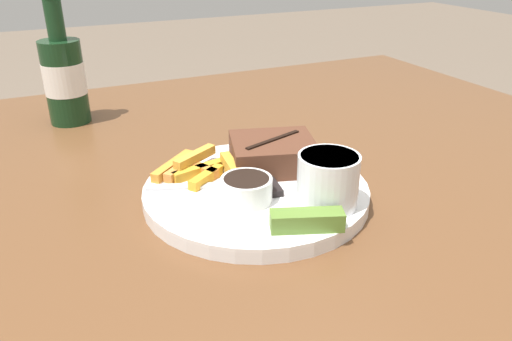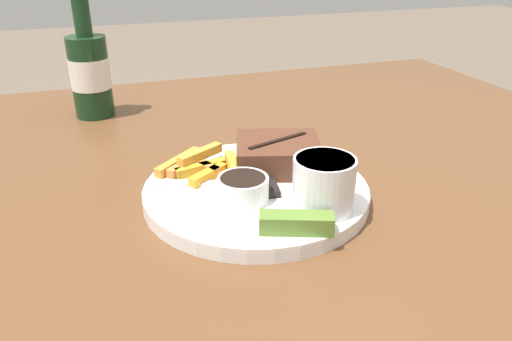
{
  "view_description": "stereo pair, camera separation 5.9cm",
  "coord_description": "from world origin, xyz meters",
  "px_view_note": "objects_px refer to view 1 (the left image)",
  "views": [
    {
      "loc": [
        -0.23,
        -0.49,
        1.02
      ],
      "look_at": [
        0.0,
        0.0,
        0.76
      ],
      "focal_mm": 35.0,
      "sensor_mm": 36.0,
      "label": 1
    },
    {
      "loc": [
        -0.17,
        -0.51,
        1.02
      ],
      "look_at": [
        0.0,
        0.0,
        0.76
      ],
      "focal_mm": 35.0,
      "sensor_mm": 36.0,
      "label": 2
    }
  ],
  "objects_px": {
    "coleslaw_cup": "(328,178)",
    "dipping_sauce_cup": "(247,188)",
    "dinner_plate": "(256,192)",
    "pickle_spear": "(307,220)",
    "steak_portion": "(273,153)",
    "fork_utensil": "(197,186)",
    "knife_utensil": "(261,172)",
    "beer_bottle": "(64,76)"
  },
  "relations": [
    {
      "from": "dipping_sauce_cup",
      "to": "fork_utensil",
      "type": "bearing_deg",
      "value": 126.72
    },
    {
      "from": "steak_portion",
      "to": "fork_utensil",
      "type": "bearing_deg",
      "value": -171.52
    },
    {
      "from": "pickle_spear",
      "to": "coleslaw_cup",
      "type": "bearing_deg",
      "value": 37.34
    },
    {
      "from": "coleslaw_cup",
      "to": "beer_bottle",
      "type": "xyz_separation_m",
      "value": [
        -0.22,
        0.46,
        0.03
      ]
    },
    {
      "from": "beer_bottle",
      "to": "pickle_spear",
      "type": "bearing_deg",
      "value": -70.37
    },
    {
      "from": "steak_portion",
      "to": "coleslaw_cup",
      "type": "xyz_separation_m",
      "value": [
        0.01,
        -0.12,
        0.02
      ]
    },
    {
      "from": "pickle_spear",
      "to": "fork_utensil",
      "type": "height_order",
      "value": "pickle_spear"
    },
    {
      "from": "coleslaw_cup",
      "to": "dipping_sauce_cup",
      "type": "xyz_separation_m",
      "value": [
        -0.08,
        0.05,
        -0.02
      ]
    },
    {
      "from": "dinner_plate",
      "to": "fork_utensil",
      "type": "distance_m",
      "value": 0.07
    },
    {
      "from": "steak_portion",
      "to": "dipping_sauce_cup",
      "type": "distance_m",
      "value": 0.1
    },
    {
      "from": "dipping_sauce_cup",
      "to": "pickle_spear",
      "type": "height_order",
      "value": "dipping_sauce_cup"
    },
    {
      "from": "steak_portion",
      "to": "beer_bottle",
      "type": "relative_size",
      "value": 0.58
    },
    {
      "from": "dinner_plate",
      "to": "dipping_sauce_cup",
      "type": "xyz_separation_m",
      "value": [
        -0.03,
        -0.03,
        0.02
      ]
    },
    {
      "from": "dinner_plate",
      "to": "pickle_spear",
      "type": "bearing_deg",
      "value": -87.03
    },
    {
      "from": "dipping_sauce_cup",
      "to": "knife_utensil",
      "type": "distance_m",
      "value": 0.07
    },
    {
      "from": "fork_utensil",
      "to": "steak_portion",
      "type": "bearing_deg",
      "value": 29.21
    },
    {
      "from": "dinner_plate",
      "to": "coleslaw_cup",
      "type": "height_order",
      "value": "coleslaw_cup"
    },
    {
      "from": "fork_utensil",
      "to": "beer_bottle",
      "type": "bearing_deg",
      "value": 126.99
    },
    {
      "from": "dinner_plate",
      "to": "coleslaw_cup",
      "type": "relative_size",
      "value": 3.97
    },
    {
      "from": "knife_utensil",
      "to": "fork_utensil",
      "type": "bearing_deg",
      "value": 99.73
    },
    {
      "from": "steak_portion",
      "to": "fork_utensil",
      "type": "xyz_separation_m",
      "value": [
        -0.11,
        -0.02,
        -0.02
      ]
    },
    {
      "from": "dinner_plate",
      "to": "knife_utensil",
      "type": "xyz_separation_m",
      "value": [
        0.02,
        0.03,
        0.01
      ]
    },
    {
      "from": "dinner_plate",
      "to": "pickle_spear",
      "type": "distance_m",
      "value": 0.11
    },
    {
      "from": "dinner_plate",
      "to": "coleslaw_cup",
      "type": "xyz_separation_m",
      "value": [
        0.05,
        -0.08,
        0.04
      ]
    },
    {
      "from": "pickle_spear",
      "to": "steak_portion",
      "type": "bearing_deg",
      "value": 76.04
    },
    {
      "from": "dinner_plate",
      "to": "beer_bottle",
      "type": "distance_m",
      "value": 0.43
    },
    {
      "from": "dinner_plate",
      "to": "steak_portion",
      "type": "relative_size",
      "value": 2.12
    },
    {
      "from": "dinner_plate",
      "to": "dipping_sauce_cup",
      "type": "bearing_deg",
      "value": -131.11
    },
    {
      "from": "steak_portion",
      "to": "beer_bottle",
      "type": "distance_m",
      "value": 0.41
    },
    {
      "from": "dinner_plate",
      "to": "steak_portion",
      "type": "xyz_separation_m",
      "value": [
        0.04,
        0.04,
        0.03
      ]
    },
    {
      "from": "knife_utensil",
      "to": "beer_bottle",
      "type": "distance_m",
      "value": 0.41
    },
    {
      "from": "knife_utensil",
      "to": "dipping_sauce_cup",
      "type": "bearing_deg",
      "value": 150.0
    },
    {
      "from": "fork_utensil",
      "to": "knife_utensil",
      "type": "height_order",
      "value": "knife_utensil"
    },
    {
      "from": "coleslaw_cup",
      "to": "dipping_sauce_cup",
      "type": "height_order",
      "value": "coleslaw_cup"
    },
    {
      "from": "coleslaw_cup",
      "to": "beer_bottle",
      "type": "relative_size",
      "value": 0.31
    },
    {
      "from": "knife_utensil",
      "to": "dinner_plate",
      "type": "bearing_deg",
      "value": 152.34
    },
    {
      "from": "coleslaw_cup",
      "to": "pickle_spear",
      "type": "bearing_deg",
      "value": -142.66
    },
    {
      "from": "beer_bottle",
      "to": "dipping_sauce_cup",
      "type": "bearing_deg",
      "value": -70.65
    },
    {
      "from": "steak_portion",
      "to": "beer_bottle",
      "type": "height_order",
      "value": "beer_bottle"
    },
    {
      "from": "dipping_sauce_cup",
      "to": "beer_bottle",
      "type": "xyz_separation_m",
      "value": [
        -0.15,
        0.41,
        0.05
      ]
    },
    {
      "from": "steak_portion",
      "to": "knife_utensil",
      "type": "distance_m",
      "value": 0.03
    },
    {
      "from": "pickle_spear",
      "to": "knife_utensil",
      "type": "distance_m",
      "value": 0.14
    }
  ]
}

